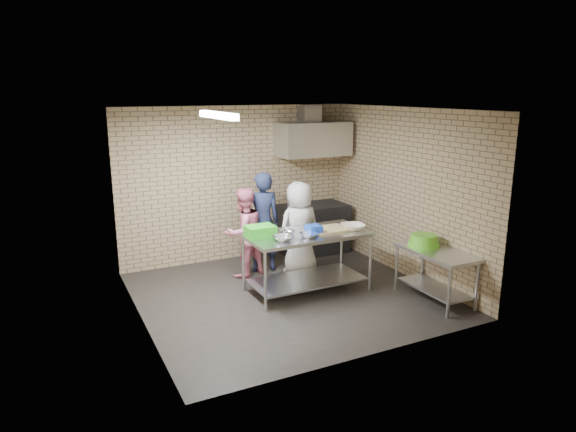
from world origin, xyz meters
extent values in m
plane|color=black|center=(0.00, 0.00, 0.00)|extent=(4.20, 4.20, 0.00)
plane|color=black|center=(0.00, 0.00, 2.70)|extent=(4.20, 4.20, 0.00)
cube|color=tan|center=(0.00, 2.00, 1.35)|extent=(4.20, 0.06, 2.70)
cube|color=tan|center=(0.00, -2.00, 1.35)|extent=(4.20, 0.06, 2.70)
cube|color=tan|center=(-2.10, 0.00, 1.35)|extent=(0.06, 4.00, 2.70)
cube|color=tan|center=(2.10, 0.00, 1.35)|extent=(0.06, 4.00, 2.70)
cube|color=#A8AAAF|center=(0.33, 0.02, 0.46)|extent=(1.82, 0.91, 0.91)
cube|color=silver|center=(1.80, -1.10, 0.38)|extent=(0.60, 1.20, 0.75)
cube|color=black|center=(1.35, 1.65, 0.45)|extent=(1.20, 0.70, 0.90)
cube|color=silver|center=(1.35, 1.70, 2.10)|extent=(1.30, 0.60, 0.60)
cube|color=#A5A8AD|center=(1.35, 1.85, 2.55)|extent=(0.35, 0.30, 0.30)
cube|color=#3F2B19|center=(1.65, 1.89, 1.92)|extent=(0.80, 0.20, 0.04)
cube|color=white|center=(-1.00, 0.00, 2.64)|extent=(0.10, 1.25, 0.08)
cube|color=green|center=(-0.37, 0.14, 0.99)|extent=(0.40, 0.30, 0.16)
cube|color=blue|center=(0.38, -0.08, 0.98)|extent=(0.20, 0.20, 0.13)
cube|color=tan|center=(0.68, 0.00, 0.93)|extent=(0.56, 0.42, 0.03)
imported|color=silver|center=(-0.17, -0.18, 0.95)|extent=(0.33, 0.33, 0.07)
imported|color=silver|center=(0.03, 0.07, 0.94)|extent=(0.25, 0.25, 0.07)
imported|color=silver|center=(0.23, -0.20, 0.94)|extent=(0.30, 0.30, 0.06)
imported|color=beige|center=(1.03, -0.13, 0.95)|extent=(0.41, 0.41, 0.09)
cylinder|color=#B22619|center=(1.40, 1.89, 2.03)|extent=(0.07, 0.07, 0.18)
imported|color=#161C37|center=(0.10, 1.16, 0.84)|extent=(0.67, 0.51, 1.67)
imported|color=pink|center=(-0.27, 1.06, 0.73)|extent=(0.83, 0.72, 1.45)
imported|color=silver|center=(0.56, 0.72, 0.77)|extent=(0.79, 0.55, 1.55)
camera|label=1|loc=(-3.15, -6.32, 2.95)|focal=31.85mm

